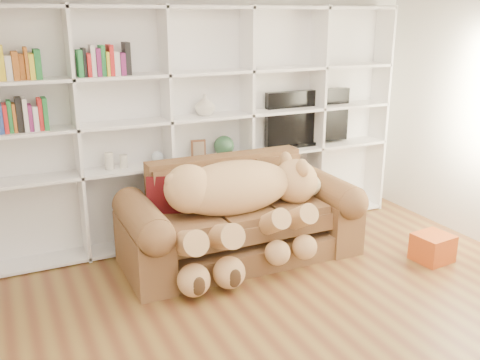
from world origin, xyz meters
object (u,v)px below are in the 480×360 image
teddy_bear (239,200)px  tv (308,118)px  gift_box (433,248)px  sofa (239,222)px

teddy_bear → tv: (1.28, 0.89, 0.51)m
tv → gift_box: bearing=-73.3°
gift_box → tv: size_ratio=0.31×
sofa → teddy_bear: teddy_bear is taller
sofa → teddy_bear: size_ratio=1.33×
teddy_bear → gift_box: (1.75, -0.70, -0.53)m
sofa → tv: (1.19, 0.69, 0.81)m
tv → sofa: bearing=-149.7°
sofa → gift_box: sofa is taller
teddy_bear → tv: tv is taller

